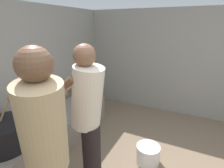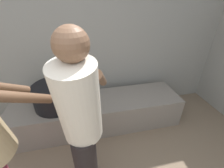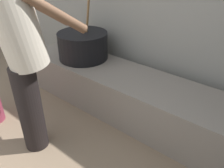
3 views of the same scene
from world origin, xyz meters
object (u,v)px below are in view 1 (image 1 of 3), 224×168
at_px(cooking_pot_main, 4,134).
at_px(bucket_white_plastic, 148,154).
at_px(cook_in_cream_shirt, 88,113).
at_px(cook_in_tan_shirt, 46,150).

height_order(cooking_pot_main, bucket_white_plastic, cooking_pot_main).
xyz_separation_m(cooking_pot_main, cook_in_cream_shirt, (0.33, -0.91, 0.33)).
relative_size(cooking_pot_main, cook_in_cream_shirt, 0.47).
height_order(cooking_pot_main, cook_in_tan_shirt, cook_in_tan_shirt).
bearing_deg(cook_in_cream_shirt, bucket_white_plastic, -38.70).
relative_size(cook_in_cream_shirt, bucket_white_plastic, 5.13).
distance_m(cooking_pot_main, cook_in_tan_shirt, 1.10).
bearing_deg(cook_in_cream_shirt, cooking_pot_main, 109.96).
relative_size(cook_in_tan_shirt, bucket_white_plastic, 5.29).
distance_m(cook_in_cream_shirt, bucket_white_plastic, 1.13).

